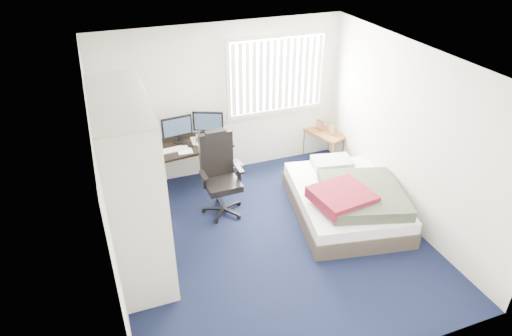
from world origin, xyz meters
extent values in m
plane|color=black|center=(0.00, 0.00, 0.00)|extent=(4.20, 4.20, 0.00)
plane|color=silver|center=(0.00, 2.10, 1.25)|extent=(4.00, 0.00, 4.00)
plane|color=silver|center=(0.00, -2.10, 1.25)|extent=(4.00, 0.00, 4.00)
plane|color=silver|center=(-2.00, 0.00, 1.25)|extent=(0.00, 4.20, 4.20)
plane|color=silver|center=(2.00, 0.00, 1.25)|extent=(0.00, 4.20, 4.20)
plane|color=white|center=(0.00, 0.00, 2.50)|extent=(4.20, 4.20, 0.00)
cube|color=white|center=(0.90, 2.08, 1.60)|extent=(1.60, 0.02, 1.20)
cube|color=beige|center=(0.90, 2.05, 2.23)|extent=(1.72, 0.06, 0.06)
cube|color=beige|center=(0.90, 2.05, 0.97)|extent=(1.72, 0.06, 0.06)
cube|color=white|center=(0.90, 2.02, 1.60)|extent=(1.60, 0.04, 1.16)
cube|color=beige|center=(-1.70, -0.60, 1.10)|extent=(0.60, 0.04, 2.20)
cube|color=beige|center=(-1.70, 1.20, 1.10)|extent=(0.60, 0.04, 2.20)
cube|color=beige|center=(-1.70, 0.30, 2.20)|extent=(0.60, 1.80, 0.04)
cube|color=beige|center=(-1.70, 0.30, 1.82)|extent=(0.56, 1.74, 0.03)
cylinder|color=silver|center=(-1.70, 0.30, 1.70)|extent=(0.03, 1.72, 0.03)
cube|color=#26262B|center=(-1.70, 0.20, 1.25)|extent=(0.38, 1.10, 0.90)
cube|color=beige|center=(-1.38, 0.75, 1.10)|extent=(0.03, 0.90, 2.20)
cube|color=white|center=(-1.70, -0.15, 1.96)|extent=(0.38, 0.30, 0.24)
cube|color=gray|center=(-1.70, 0.35, 1.95)|extent=(0.34, 0.28, 0.22)
cube|color=black|center=(-0.86, 1.73, 0.76)|extent=(1.67, 0.92, 0.04)
cylinder|color=black|center=(-1.56, 1.34, 0.37)|extent=(0.04, 0.04, 0.74)
cylinder|color=black|center=(-1.63, 1.95, 0.37)|extent=(0.04, 0.04, 0.74)
cylinder|color=black|center=(-0.10, 1.51, 0.37)|extent=(0.04, 0.04, 0.74)
cylinder|color=black|center=(-0.17, 2.12, 0.37)|extent=(0.04, 0.04, 0.74)
cube|color=white|center=(-1.38, 1.80, 1.06)|extent=(0.50, 0.09, 0.36)
cube|color=white|center=(-1.38, 1.80, 1.06)|extent=(0.45, 0.06, 0.31)
cube|color=black|center=(-0.82, 1.86, 1.04)|extent=(0.48, 0.09, 0.32)
cube|color=#1E2838|center=(-0.82, 1.86, 1.04)|extent=(0.43, 0.06, 0.27)
cube|color=black|center=(-0.32, 1.88, 1.04)|extent=(0.48, 0.09, 0.32)
cube|color=#1E2838|center=(-0.32, 1.88, 1.04)|extent=(0.43, 0.06, 0.27)
cube|color=white|center=(-1.01, 1.61, 0.79)|extent=(0.41, 0.19, 0.02)
cube|color=black|center=(-0.69, 1.64, 0.80)|extent=(0.07, 0.11, 0.02)
cylinder|color=silver|center=(-0.54, 1.71, 0.86)|extent=(0.08, 0.08, 0.16)
cube|color=white|center=(-0.86, 1.73, 0.79)|extent=(0.33, 0.31, 0.00)
cube|color=black|center=(-0.42, 0.89, 0.06)|extent=(0.60, 0.60, 0.12)
cylinder|color=silver|center=(-0.42, 0.89, 0.26)|extent=(0.06, 0.06, 0.39)
cube|color=black|center=(-0.42, 0.89, 0.49)|extent=(0.50, 0.50, 0.10)
cube|color=black|center=(-0.42, 1.11, 0.87)|extent=(0.49, 0.11, 0.68)
cube|color=black|center=(-0.42, 1.11, 1.17)|extent=(0.29, 0.12, 0.16)
cube|color=black|center=(-0.68, 0.88, 0.69)|extent=(0.08, 0.27, 0.04)
cube|color=black|center=(-0.15, 0.90, 0.69)|extent=(0.08, 0.27, 0.04)
cube|color=white|center=(0.04, 1.83, 0.22)|extent=(0.32, 0.27, 0.03)
cylinder|color=white|center=(-0.05, 1.74, 0.11)|extent=(0.04, 0.04, 0.21)
cylinder|color=white|center=(-0.07, 1.90, 0.11)|extent=(0.04, 0.04, 0.21)
cylinder|color=white|center=(0.16, 1.77, 0.11)|extent=(0.04, 0.04, 0.21)
cylinder|color=white|center=(0.14, 1.92, 0.11)|extent=(0.04, 0.04, 0.21)
cube|color=brown|center=(1.75, 1.85, 0.50)|extent=(0.62, 0.85, 0.04)
cube|color=brown|center=(1.73, 1.48, 0.24)|extent=(0.05, 0.05, 0.48)
cube|color=brown|center=(1.49, 2.12, 0.24)|extent=(0.05, 0.05, 0.48)
cube|color=brown|center=(2.01, 1.58, 0.24)|extent=(0.05, 0.05, 0.48)
cube|color=brown|center=(1.77, 2.22, 0.24)|extent=(0.05, 0.05, 0.48)
cube|color=brown|center=(1.81, 1.69, 0.61)|extent=(0.07, 0.14, 0.18)
cube|color=brown|center=(1.71, 1.96, 0.61)|extent=(0.07, 0.14, 0.18)
cube|color=#3D342C|center=(1.25, 0.22, 0.12)|extent=(1.76, 2.14, 0.25)
cube|color=white|center=(1.25, 0.22, 0.33)|extent=(1.71, 2.10, 0.17)
cube|color=#ADB6A8|center=(1.37, 0.88, 0.48)|extent=(0.66, 0.50, 0.14)
cube|color=#2F3628|center=(1.35, -0.06, 0.48)|extent=(1.37, 1.44, 0.18)
cube|color=#5E1018|center=(0.99, -0.09, 0.55)|extent=(0.83, 0.79, 0.16)
cube|color=tan|center=(-1.65, 0.25, 0.15)|extent=(0.49, 0.43, 0.31)
camera|label=1|loc=(-1.91, -4.49, 4.03)|focal=32.00mm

